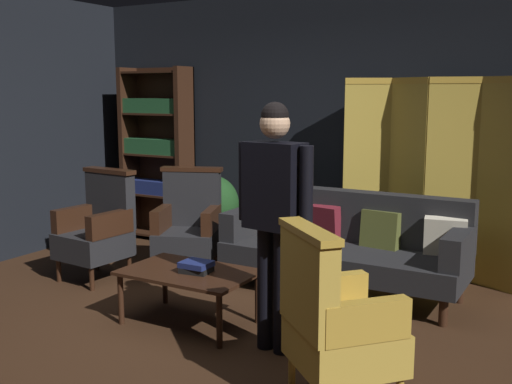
# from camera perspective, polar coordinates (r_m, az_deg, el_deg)

# --- Properties ---
(ground_plane) EXTENTS (10.00, 10.00, 0.00)m
(ground_plane) POSITION_cam_1_polar(r_m,az_deg,el_deg) (4.59, -5.09, -13.25)
(ground_plane) COLOR #331E11
(back_wall) EXTENTS (7.20, 0.10, 2.80)m
(back_wall) POSITION_cam_1_polar(r_m,az_deg,el_deg) (6.41, 7.37, 6.08)
(back_wall) COLOR black
(back_wall) RESTS_ON ground_plane
(folding_screen) EXTENTS (2.13, 0.31, 1.90)m
(folding_screen) POSITION_cam_1_polar(r_m,az_deg,el_deg) (5.84, 17.99, 1.30)
(folding_screen) COLOR #B29338
(folding_screen) RESTS_ON ground_plane
(bookshelf) EXTENTS (0.90, 0.32, 2.05)m
(bookshelf) POSITION_cam_1_polar(r_m,az_deg,el_deg) (7.32, -9.28, 3.81)
(bookshelf) COLOR black
(bookshelf) RESTS_ON ground_plane
(velvet_couch) EXTENTS (2.12, 0.78, 0.88)m
(velvet_couch) POSITION_cam_1_polar(r_m,az_deg,el_deg) (5.43, 8.53, -4.64)
(velvet_couch) COLOR black
(velvet_couch) RESTS_ON ground_plane
(coffee_table) EXTENTS (1.00, 0.64, 0.42)m
(coffee_table) POSITION_cam_1_polar(r_m,az_deg,el_deg) (4.68, -6.33, -7.93)
(coffee_table) COLOR black
(coffee_table) RESTS_ON ground_plane
(armchair_gilt_accent) EXTENTS (0.82, 0.82, 1.04)m
(armchair_gilt_accent) POSITION_cam_1_polar(r_m,az_deg,el_deg) (3.51, 7.40, -11.96)
(armchair_gilt_accent) COLOR #B78E33
(armchair_gilt_accent) RESTS_ON ground_plane
(armchair_wing_left) EXTENTS (0.75, 0.75, 1.04)m
(armchair_wing_left) POSITION_cam_1_polar(r_m,az_deg,el_deg) (5.87, -6.38, -3.18)
(armchair_wing_left) COLOR black
(armchair_wing_left) RESTS_ON ground_plane
(armchair_wing_right) EXTENTS (0.63, 0.62, 1.04)m
(armchair_wing_right) POSITION_cam_1_polar(r_m,az_deg,el_deg) (5.93, -14.67, -3.31)
(armchair_wing_right) COLOR black
(armchair_wing_right) RESTS_ON ground_plane
(standing_figure) EXTENTS (0.58, 0.26, 1.70)m
(standing_figure) POSITION_cam_1_polar(r_m,az_deg,el_deg) (4.02, 1.76, -1.17)
(standing_figure) COLOR black
(standing_figure) RESTS_ON ground_plane
(potted_plant) EXTENTS (0.56, 0.56, 0.86)m
(potted_plant) POSITION_cam_1_polar(r_m,az_deg,el_deg) (6.69, -4.01, -1.55)
(potted_plant) COLOR brown
(potted_plant) RESTS_ON ground_plane
(book_black_cloth) EXTENTS (0.24, 0.20, 0.04)m
(book_black_cloth) POSITION_cam_1_polar(r_m,az_deg,el_deg) (4.62, -5.65, -7.28)
(book_black_cloth) COLOR black
(book_black_cloth) RESTS_ON coffee_table
(book_navy_cloth) EXTENTS (0.22, 0.19, 0.04)m
(book_navy_cloth) POSITION_cam_1_polar(r_m,az_deg,el_deg) (4.60, -5.66, -6.78)
(book_navy_cloth) COLOR navy
(book_navy_cloth) RESTS_ON book_black_cloth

